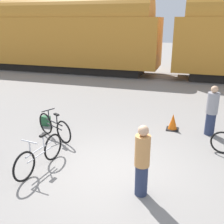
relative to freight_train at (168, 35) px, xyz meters
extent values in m
plane|color=gray|center=(0.00, -11.84, -2.65)|extent=(80.00, 80.00, 0.00)
cube|color=black|center=(-7.28, 0.00, -2.37)|extent=(11.47, 2.13, 0.55)
cube|color=#C67F28|center=(-7.28, 0.00, -0.53)|extent=(13.65, 2.85, 3.15)
cylinder|color=#C67F28|center=(-7.28, 0.00, 1.05)|extent=(12.56, 2.70, 2.70)
cube|color=#4C4238|center=(0.00, -0.72, -2.64)|extent=(69.36, 0.07, 0.01)
cube|color=#4C4238|center=(0.00, 0.72, -2.64)|extent=(69.36, 0.07, 0.01)
torus|color=black|center=(-2.69, -10.38, -2.29)|extent=(0.65, 0.37, 0.71)
torus|color=black|center=(-1.81, -10.83, -2.29)|extent=(0.65, 0.37, 0.71)
cylinder|color=black|center=(-2.25, -10.61, -2.11)|extent=(0.79, 0.43, 0.04)
cylinder|color=black|center=(-2.25, -10.61, -2.26)|extent=(0.72, 0.39, 0.04)
cylinder|color=black|center=(-2.10, -10.68, -1.97)|extent=(0.04, 0.04, 0.30)
cube|color=black|center=(-2.10, -10.68, -1.82)|extent=(0.21, 0.16, 0.05)
cylinder|color=black|center=(-2.49, -10.48, -1.95)|extent=(0.04, 0.04, 0.33)
cylinder|color=black|center=(-2.49, -10.48, -1.78)|extent=(0.24, 0.42, 0.03)
torus|color=black|center=(2.68, -10.14, -2.32)|extent=(0.65, 0.19, 0.65)
torus|color=black|center=(-1.77, -12.87, -2.29)|extent=(0.15, 0.72, 0.72)
torus|color=black|center=(-1.62, -11.81, -2.29)|extent=(0.15, 0.72, 0.72)
cylinder|color=silver|center=(-1.69, -12.34, -2.11)|extent=(0.16, 0.94, 0.04)
cylinder|color=silver|center=(-1.69, -12.34, -2.26)|extent=(0.15, 0.85, 0.04)
cylinder|color=silver|center=(-1.67, -12.15, -1.96)|extent=(0.04, 0.04, 0.30)
cube|color=black|center=(-1.67, -12.15, -1.81)|extent=(0.11, 0.21, 0.05)
cylinder|color=silver|center=(-1.73, -12.63, -1.94)|extent=(0.04, 0.04, 0.33)
cylinder|color=silver|center=(-1.73, -12.63, -1.77)|extent=(0.46, 0.09, 0.03)
cylinder|color=#283351|center=(0.89, -12.59, -2.30)|extent=(0.27, 0.27, 0.70)
cylinder|color=tan|center=(0.89, -12.59, -1.62)|extent=(0.31, 0.31, 0.66)
sphere|color=tan|center=(0.89, -12.59, -1.18)|extent=(0.22, 0.22, 0.22)
cylinder|color=#283351|center=(2.41, -8.86, -2.29)|extent=(0.31, 0.31, 0.72)
cylinder|color=gray|center=(2.41, -8.86, -1.59)|extent=(0.36, 0.36, 0.68)
sphere|color=tan|center=(2.41, -8.86, -1.14)|extent=(0.22, 0.22, 0.22)
cube|color=#235633|center=(-3.06, -9.75, -2.48)|extent=(0.28, 0.20, 0.34)
cube|color=black|center=(1.23, -8.82, -2.63)|extent=(0.40, 0.40, 0.03)
cone|color=orange|center=(1.23, -8.82, -2.37)|extent=(0.32, 0.32, 0.55)
camera|label=1|loc=(1.69, -17.27, 0.86)|focal=42.00mm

